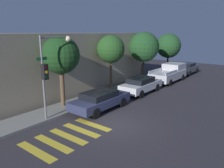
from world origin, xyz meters
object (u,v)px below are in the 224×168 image
(traffic_light_pole, at_px, (50,65))
(pickup_truck, at_px, (170,73))
(tree_midblock, at_px, (111,49))
(tree_far_end, at_px, (144,47))
(tree_behind_truck, at_px, (168,46))
(tree_near_corner, at_px, (61,56))
(sedan_far_end, at_px, (187,68))
(sedan_middle, at_px, (141,85))
(sedan_near_corner, at_px, (100,100))

(traffic_light_pole, xyz_separation_m, pickup_truck, (14.57, -1.27, -2.46))
(tree_midblock, bearing_deg, tree_far_end, 0.00)
(tree_far_end, bearing_deg, traffic_light_pole, -174.88)
(pickup_truck, distance_m, tree_behind_truck, 6.00)
(tree_near_corner, distance_m, tree_behind_truck, 17.65)
(sedan_far_end, distance_m, tree_far_end, 7.97)
(pickup_truck, bearing_deg, tree_behind_truck, 26.78)
(sedan_far_end, height_order, tree_midblock, tree_midblock)
(pickup_truck, distance_m, tree_midblock, 8.21)
(sedan_middle, bearing_deg, sedan_near_corner, 180.00)
(sedan_far_end, distance_m, tree_near_corner, 18.65)
(tree_midblock, bearing_deg, tree_behind_truck, -0.00)
(pickup_truck, distance_m, sedan_far_end, 5.44)
(traffic_light_pole, xyz_separation_m, tree_near_corner, (1.75, 1.16, 0.32))
(sedan_near_corner, xyz_separation_m, tree_midblock, (4.27, 2.43, 3.08))
(tree_near_corner, bearing_deg, sedan_near_corner, -62.92)
(sedan_far_end, bearing_deg, pickup_truck, -180.00)
(tree_near_corner, bearing_deg, tree_behind_truck, -0.00)
(tree_midblock, relative_size, tree_behind_truck, 0.99)
(tree_near_corner, bearing_deg, sedan_far_end, -7.59)
(tree_far_end, xyz_separation_m, tree_behind_truck, (6.38, -0.00, -0.18))
(tree_near_corner, bearing_deg, traffic_light_pole, -146.35)
(sedan_near_corner, height_order, tree_far_end, tree_far_end)
(sedan_middle, distance_m, tree_far_end, 5.93)
(sedan_near_corner, distance_m, sedan_far_end, 17.01)
(tree_far_end, height_order, tree_behind_truck, tree_far_end)
(sedan_near_corner, relative_size, tree_near_corner, 0.91)
(tree_midblock, distance_m, tree_behind_truck, 12.13)
(tree_midblock, xyz_separation_m, tree_far_end, (5.74, 0.00, -0.09))
(traffic_light_pole, bearing_deg, tree_far_end, 5.12)
(sedan_far_end, bearing_deg, tree_midblock, 169.18)
(pickup_truck, relative_size, tree_midblock, 1.08)
(sedan_middle, distance_m, tree_behind_truck, 11.53)
(sedan_near_corner, bearing_deg, tree_near_corner, 117.08)
(pickup_truck, xyz_separation_m, tree_behind_truck, (4.82, 2.43, 2.60))
(sedan_middle, height_order, tree_midblock, tree_midblock)
(pickup_truck, bearing_deg, sedan_near_corner, 180.00)
(traffic_light_pole, xyz_separation_m, sedan_far_end, (20.01, -1.27, -2.62))
(sedan_middle, bearing_deg, tree_midblock, 116.37)
(pickup_truck, bearing_deg, traffic_light_pole, 175.02)
(tree_behind_truck, bearing_deg, tree_midblock, 180.00)
(tree_far_end, bearing_deg, sedan_near_corner, -166.34)
(sedan_near_corner, bearing_deg, sedan_middle, 0.00)
(tree_midblock, bearing_deg, traffic_light_pole, -170.90)
(traffic_light_pole, bearing_deg, tree_midblock, 9.10)
(tree_midblock, distance_m, tree_far_end, 5.74)
(tree_far_end, distance_m, tree_behind_truck, 6.39)
(pickup_truck, xyz_separation_m, tree_far_end, (-1.56, 2.43, 2.78))
(sedan_middle, xyz_separation_m, tree_far_end, (4.53, 2.43, 2.95))
(tree_near_corner, bearing_deg, tree_midblock, 0.00)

